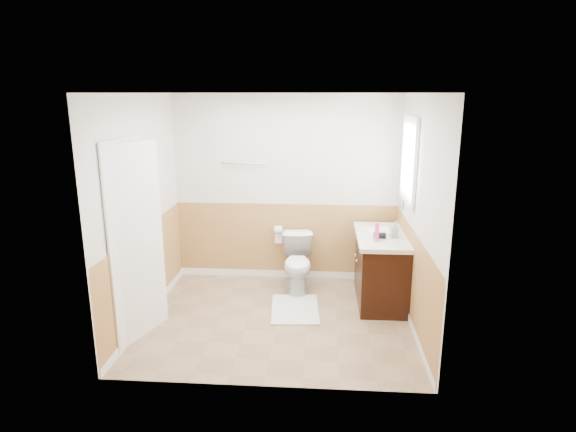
# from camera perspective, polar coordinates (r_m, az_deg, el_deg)

# --- Properties ---
(floor) EXTENTS (3.00, 3.00, 0.00)m
(floor) POSITION_cam_1_polar(r_m,az_deg,el_deg) (5.58, -1.24, -12.15)
(floor) COLOR #8C7051
(floor) RESTS_ON ground
(ceiling) EXTENTS (3.00, 3.00, 0.00)m
(ceiling) POSITION_cam_1_polar(r_m,az_deg,el_deg) (4.99, -1.40, 14.48)
(ceiling) COLOR white
(ceiling) RESTS_ON floor
(wall_back) EXTENTS (3.00, 0.00, 3.00)m
(wall_back) POSITION_cam_1_polar(r_m,az_deg,el_deg) (6.41, -0.21, 3.22)
(wall_back) COLOR silver
(wall_back) RESTS_ON floor
(wall_front) EXTENTS (3.00, 0.00, 3.00)m
(wall_front) POSITION_cam_1_polar(r_m,az_deg,el_deg) (3.90, -3.12, -4.23)
(wall_front) COLOR silver
(wall_front) RESTS_ON floor
(wall_left) EXTENTS (0.00, 3.00, 3.00)m
(wall_left) POSITION_cam_1_polar(r_m,az_deg,el_deg) (5.49, -17.10, 0.66)
(wall_left) COLOR silver
(wall_left) RESTS_ON floor
(wall_right) EXTENTS (0.00, 3.00, 3.00)m
(wall_right) POSITION_cam_1_polar(r_m,az_deg,el_deg) (5.22, 15.31, 0.10)
(wall_right) COLOR silver
(wall_right) RESTS_ON floor
(wainscot_back) EXTENTS (3.00, 0.00, 3.00)m
(wainscot_back) POSITION_cam_1_polar(r_m,az_deg,el_deg) (6.58, -0.21, -3.22)
(wainscot_back) COLOR tan
(wainscot_back) RESTS_ON floor
(wainscot_front) EXTENTS (3.00, 0.00, 3.00)m
(wainscot_front) POSITION_cam_1_polar(r_m,az_deg,el_deg) (4.21, -2.96, -13.89)
(wainscot_front) COLOR tan
(wainscot_front) RESTS_ON floor
(wainscot_left) EXTENTS (0.00, 2.60, 2.60)m
(wainscot_left) POSITION_cam_1_polar(r_m,az_deg,el_deg) (5.70, -16.43, -6.68)
(wainscot_left) COLOR tan
(wainscot_left) RESTS_ON floor
(wainscot_right) EXTENTS (0.00, 2.60, 2.60)m
(wainscot_right) POSITION_cam_1_polar(r_m,az_deg,el_deg) (5.45, 14.66, -7.56)
(wainscot_right) COLOR tan
(wainscot_right) RESTS_ON floor
(toilet) EXTENTS (0.45, 0.73, 0.72)m
(toilet) POSITION_cam_1_polar(r_m,az_deg,el_deg) (6.22, 1.18, -5.68)
(toilet) COLOR white
(toilet) RESTS_ON floor
(bath_mat) EXTENTS (0.61, 0.84, 0.02)m
(bath_mat) POSITION_cam_1_polar(r_m,az_deg,el_deg) (5.78, 0.84, -11.04)
(bath_mat) COLOR silver
(bath_mat) RESTS_ON floor
(vanity_cabinet) EXTENTS (0.55, 1.10, 0.80)m
(vanity_cabinet) POSITION_cam_1_polar(r_m,az_deg,el_deg) (5.99, 11.00, -6.34)
(vanity_cabinet) COLOR black
(vanity_cabinet) RESTS_ON floor
(vanity_knob_left) EXTENTS (0.03, 0.03, 0.03)m
(vanity_knob_left) POSITION_cam_1_polar(r_m,az_deg,el_deg) (5.81, 8.23, -5.28)
(vanity_knob_left) COLOR #B9B8BF
(vanity_knob_left) RESTS_ON vanity_cabinet
(vanity_knob_right) EXTENTS (0.03, 0.03, 0.03)m
(vanity_knob_right) POSITION_cam_1_polar(r_m,az_deg,el_deg) (6.00, 8.10, -4.64)
(vanity_knob_right) COLOR #B6B6BD
(vanity_knob_right) RESTS_ON vanity_cabinet
(countertop) EXTENTS (0.60, 1.15, 0.05)m
(countertop) POSITION_cam_1_polar(r_m,az_deg,el_deg) (5.85, 11.10, -2.44)
(countertop) COLOR silver
(countertop) RESTS_ON vanity_cabinet
(sink_basin) EXTENTS (0.36, 0.36, 0.02)m
(sink_basin) POSITION_cam_1_polar(r_m,az_deg,el_deg) (5.98, 11.05, -1.71)
(sink_basin) COLOR white
(sink_basin) RESTS_ON countertop
(faucet) EXTENTS (0.02, 0.02, 0.14)m
(faucet) POSITION_cam_1_polar(r_m,az_deg,el_deg) (5.99, 12.78, -1.18)
(faucet) COLOR silver
(faucet) RESTS_ON countertop
(lotion_bottle) EXTENTS (0.05, 0.05, 0.22)m
(lotion_bottle) POSITION_cam_1_polar(r_m,az_deg,el_deg) (5.55, 10.56, -1.89)
(lotion_bottle) COLOR #EA3C86
(lotion_bottle) RESTS_ON countertop
(soap_dispenser) EXTENTS (0.10, 0.10, 0.18)m
(soap_dispenser) POSITION_cam_1_polar(r_m,az_deg,el_deg) (5.74, 12.56, -1.64)
(soap_dispenser) COLOR #9398A5
(soap_dispenser) RESTS_ON countertop
(hair_dryer_body) EXTENTS (0.14, 0.07, 0.07)m
(hair_dryer_body) POSITION_cam_1_polar(r_m,az_deg,el_deg) (5.69, 10.90, -2.28)
(hair_dryer_body) COLOR black
(hair_dryer_body) RESTS_ON countertop
(hair_dryer_handle) EXTENTS (0.03, 0.03, 0.07)m
(hair_dryer_handle) POSITION_cam_1_polar(r_m,az_deg,el_deg) (5.76, 10.51, -2.37)
(hair_dryer_handle) COLOR black
(hair_dryer_handle) RESTS_ON countertop
(mirror_panel) EXTENTS (0.02, 0.35, 0.90)m
(mirror_panel) POSITION_cam_1_polar(r_m,az_deg,el_deg) (6.22, 13.39, 5.30)
(mirror_panel) COLOR silver
(mirror_panel) RESTS_ON wall_right
(window_frame) EXTENTS (0.04, 0.80, 1.00)m
(window_frame) POSITION_cam_1_polar(r_m,az_deg,el_deg) (5.69, 14.24, 6.46)
(window_frame) COLOR white
(window_frame) RESTS_ON wall_right
(window_glass) EXTENTS (0.01, 0.70, 0.90)m
(window_glass) POSITION_cam_1_polar(r_m,az_deg,el_deg) (5.69, 14.40, 6.46)
(window_glass) COLOR white
(window_glass) RESTS_ON wall_right
(door) EXTENTS (0.29, 0.78, 2.04)m
(door) POSITION_cam_1_polar(r_m,az_deg,el_deg) (5.11, -17.65, -3.06)
(door) COLOR white
(door) RESTS_ON wall_left
(door_frame) EXTENTS (0.02, 0.92, 2.10)m
(door_frame) POSITION_cam_1_polar(r_m,az_deg,el_deg) (5.13, -18.45, -2.93)
(door_frame) COLOR white
(door_frame) RESTS_ON wall_left
(door_knob) EXTENTS (0.06, 0.06, 0.06)m
(door_knob) POSITION_cam_1_polar(r_m,az_deg,el_deg) (5.40, -15.74, -2.76)
(door_knob) COLOR silver
(door_knob) RESTS_ON door
(towel_bar) EXTENTS (0.62, 0.02, 0.02)m
(towel_bar) POSITION_cam_1_polar(r_m,az_deg,el_deg) (6.36, -5.23, 6.28)
(towel_bar) COLOR silver
(towel_bar) RESTS_ON wall_back
(tp_holder_bar) EXTENTS (0.14, 0.02, 0.02)m
(tp_holder_bar) POSITION_cam_1_polar(r_m,az_deg,el_deg) (6.47, -1.14, -1.67)
(tp_holder_bar) COLOR silver
(tp_holder_bar) RESTS_ON wall_back
(tp_roll) EXTENTS (0.10, 0.11, 0.11)m
(tp_roll) POSITION_cam_1_polar(r_m,az_deg,el_deg) (6.47, -1.14, -1.67)
(tp_roll) COLOR white
(tp_roll) RESTS_ON tp_holder_bar
(tp_sheet) EXTENTS (0.10, 0.01, 0.16)m
(tp_sheet) POSITION_cam_1_polar(r_m,az_deg,el_deg) (6.51, -1.13, -2.60)
(tp_sheet) COLOR white
(tp_sheet) RESTS_ON tp_roll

